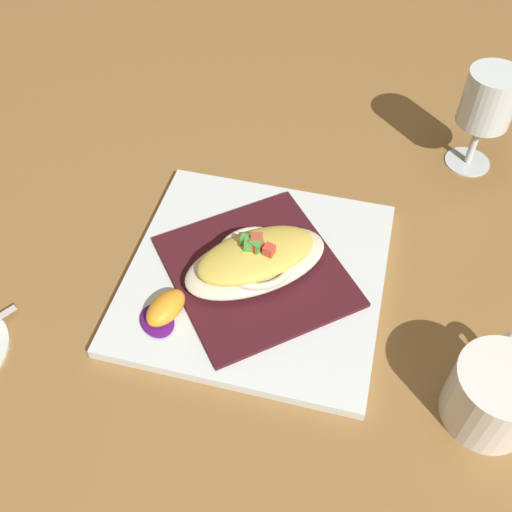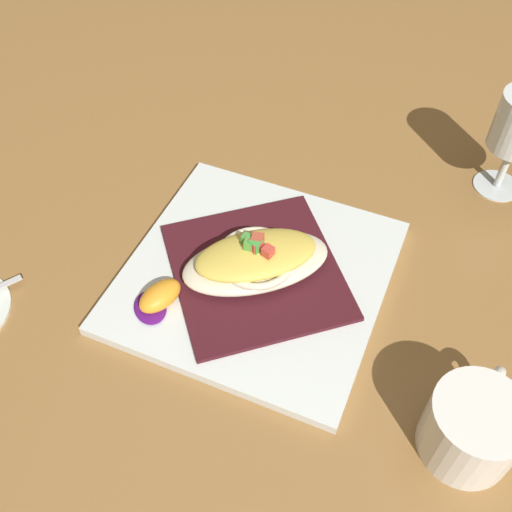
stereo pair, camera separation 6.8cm
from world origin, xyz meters
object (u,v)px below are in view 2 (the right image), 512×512
Objects in this scene: coffee_mug at (471,429)px; gratin_dish at (256,259)px; square_plate at (256,276)px; orange_garnish at (158,298)px.

gratin_dish is at bearing -30.71° from coffee_mug.
orange_garnish is at bearing 36.93° from square_plate.
orange_garnish is 0.63× the size of coffee_mug.
orange_garnish is (0.09, 0.07, 0.02)m from square_plate.
square_plate is at bearing -30.71° from coffee_mug.
orange_garnish is (0.09, 0.07, -0.01)m from gratin_dish.
gratin_dish is 0.29m from coffee_mug.
coffee_mug is (-0.25, 0.15, 0.03)m from square_plate.
gratin_dish is 2.64× the size of orange_garnish.
coffee_mug is (-0.25, 0.15, -0.00)m from gratin_dish.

